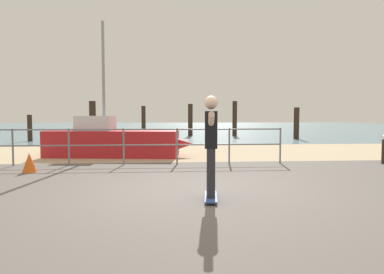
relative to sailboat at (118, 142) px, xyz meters
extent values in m
cube|color=#605B56|center=(2.14, -6.69, -0.52)|extent=(24.00, 10.00, 0.04)
cube|color=tan|center=(2.14, 1.31, -0.52)|extent=(24.00, 6.00, 0.04)
cube|color=slate|center=(2.14, 29.31, -0.52)|extent=(72.00, 50.00, 0.04)
cylinder|color=slate|center=(-2.57, -2.09, 0.01)|extent=(0.05, 0.05, 1.05)
cylinder|color=slate|center=(-1.06, -2.09, 0.01)|extent=(0.05, 0.05, 1.05)
cylinder|color=slate|center=(0.45, -2.09, 0.01)|extent=(0.05, 0.05, 1.05)
cylinder|color=slate|center=(1.95, -2.09, 0.01)|extent=(0.05, 0.05, 1.05)
cylinder|color=slate|center=(3.46, -2.09, 0.01)|extent=(0.05, 0.05, 1.05)
cylinder|color=slate|center=(4.96, -2.09, 0.01)|extent=(0.05, 0.05, 1.05)
cylinder|color=slate|center=(0.45, -2.09, 0.50)|extent=(9.04, 0.04, 0.04)
cylinder|color=slate|center=(0.45, -2.09, 0.06)|extent=(9.04, 0.04, 0.04)
cube|color=#B21E23|center=(-0.16, 0.02, -0.07)|extent=(4.54, 1.92, 0.90)
cone|color=#B21E23|center=(2.03, -0.24, -0.07)|extent=(1.18, 0.89, 0.77)
cylinder|color=gray|center=(-0.46, 0.06, 2.21)|extent=(0.10, 0.10, 3.66)
cube|color=silver|center=(-0.75, 0.09, 0.63)|extent=(1.30, 1.04, 0.50)
cube|color=#334C8C|center=(2.37, -6.28, -0.45)|extent=(0.30, 0.82, 0.02)
cylinder|color=#E5598C|center=(2.32, -5.99, -0.49)|extent=(0.04, 0.06, 0.06)
cylinder|color=#E5598C|center=(2.48, -6.01, -0.49)|extent=(0.04, 0.06, 0.06)
cylinder|color=#E5598C|center=(2.26, -6.55, -0.49)|extent=(0.04, 0.06, 0.06)
cylinder|color=#E5598C|center=(2.41, -6.57, -0.49)|extent=(0.04, 0.06, 0.06)
cylinder|color=#26262B|center=(2.38, -6.16, -0.03)|extent=(0.14, 0.14, 0.80)
cylinder|color=#26262B|center=(2.35, -6.40, -0.03)|extent=(0.14, 0.14, 0.80)
cube|color=black|center=(2.37, -6.28, 0.67)|extent=(0.24, 0.38, 0.60)
sphere|color=beige|center=(2.37, -6.28, 1.11)|extent=(0.22, 0.22, 0.22)
cylinder|color=beige|center=(2.42, -5.84, 0.84)|extent=(0.16, 0.56, 0.23)
cylinder|color=beige|center=(2.31, -6.72, 0.84)|extent=(0.16, 0.56, 0.23)
cube|color=slate|center=(7.96, -2.29, 0.28)|extent=(0.10, 0.13, 0.02)
cylinder|color=#332319|center=(-5.69, 7.34, 0.21)|extent=(0.25, 0.25, 1.45)
cylinder|color=#332319|center=(-2.69, 8.98, 0.61)|extent=(0.38, 0.38, 2.26)
cylinder|color=#332319|center=(0.31, 8.98, 0.47)|extent=(0.25, 0.25, 1.98)
cylinder|color=#332319|center=(3.31, 11.54, 0.58)|extent=(0.32, 0.32, 2.19)
cylinder|color=#332319|center=(6.31, 11.25, 0.67)|extent=(0.31, 0.31, 2.38)
cylinder|color=#332319|center=(9.31, 7.87, 0.42)|extent=(0.32, 0.32, 1.88)
cone|color=#E55919|center=(-1.71, -3.20, -0.27)|extent=(0.36, 0.36, 0.50)
camera|label=1|loc=(1.63, -11.86, 0.90)|focal=32.24mm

